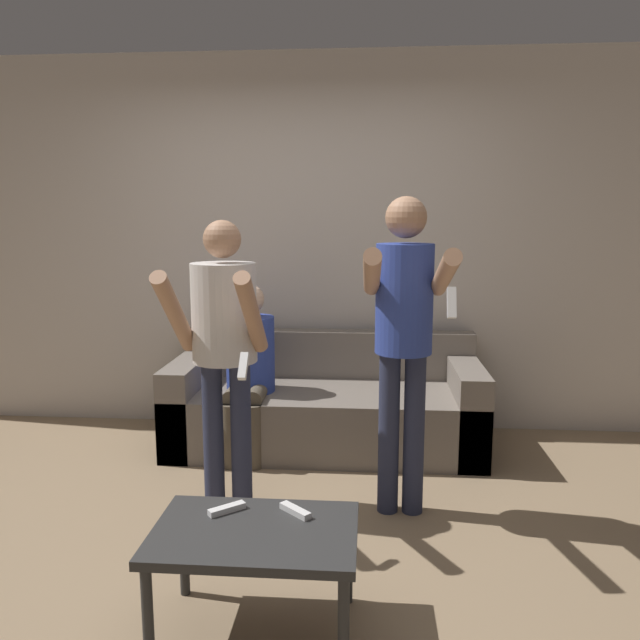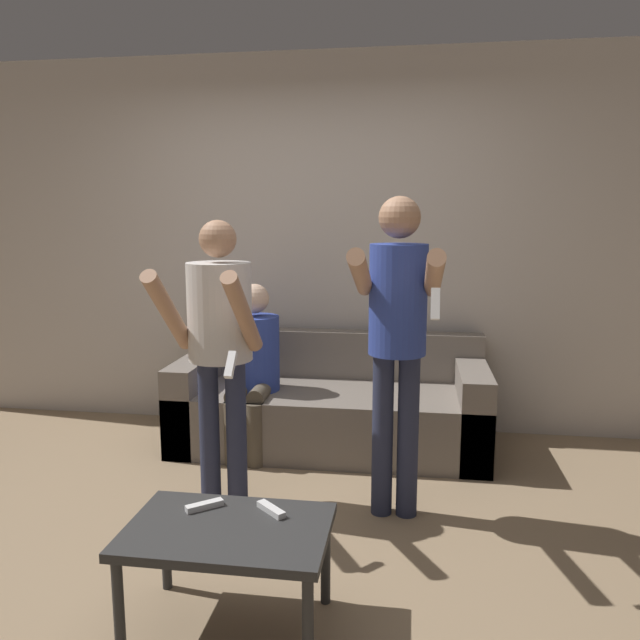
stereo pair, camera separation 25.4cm
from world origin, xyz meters
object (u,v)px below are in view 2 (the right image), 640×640
person_seated (253,362)px  remote_near (204,506)px  remote_far (271,509)px  couch (331,408)px  person_standing_right (397,324)px  coffee_table (228,539)px  person_standing_left (219,332)px

person_seated → remote_near: person_seated is taller
remote_far → couch: bearing=90.3°
person_seated → remote_near: bearing=-82.0°
person_standing_right → remote_far: 1.15m
coffee_table → person_standing_left: bearing=108.5°
coffee_table → remote_near: remote_near is taller
remote_far → person_standing_left: bearing=118.4°
person_standing_right → remote_near: person_standing_right is taller
person_standing_right → person_seated: 1.32m
couch → remote_near: size_ratio=14.98×
person_standing_right → remote_near: bearing=-129.4°
person_standing_left → coffee_table: person_standing_left is taller
person_standing_left → remote_near: size_ratio=11.10×
person_standing_left → person_standing_right: size_ratio=0.93×
remote_near → remote_far: size_ratio=1.03×
person_seated → remote_far: size_ratio=8.30×
couch → person_standing_right: size_ratio=1.25×
coffee_table → remote_near: 0.19m
couch → person_seated: size_ratio=1.85×
person_seated → person_standing_left: bearing=-88.0°
person_seated → remote_far: (0.50, -1.67, -0.18)m
person_standing_left → person_standing_right: 0.93m
person_seated → remote_near: size_ratio=8.08×
person_standing_left → remote_far: 1.13m
coffee_table → remote_near: bearing=136.5°
person_seated → person_standing_right: bearing=-39.9°
person_standing_right → coffee_table: size_ratio=2.18×
coffee_table → remote_far: size_ratio=5.62×
person_standing_right → coffee_table: bearing=-120.4°
person_seated → coffee_table: (0.37, -1.81, -0.24)m
couch → remote_far: bearing=-89.7°
remote_far → remote_near: bearing=-178.5°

